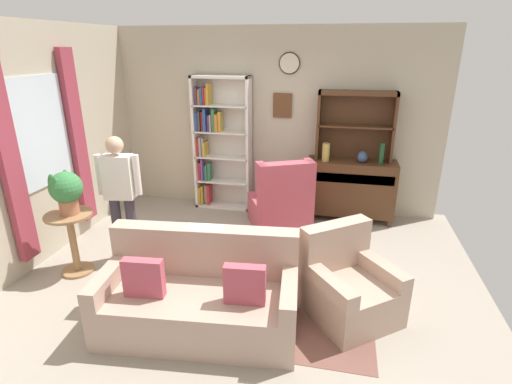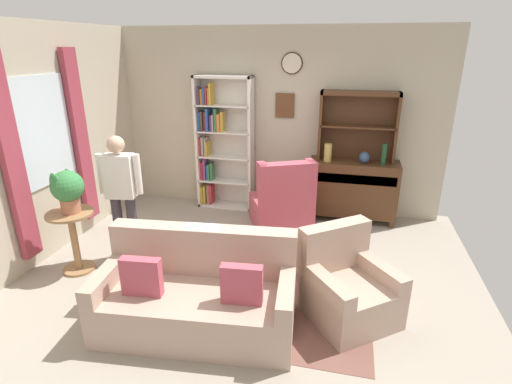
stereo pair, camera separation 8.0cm
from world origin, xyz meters
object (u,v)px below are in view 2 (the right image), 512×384
object	(u,v)px
armchair_floral	(347,289)
wingback_chair	(283,204)
sideboard_hutch	(358,116)
plant_stand	(74,235)
potted_plant_large	(67,188)
sideboard	(352,188)
bottle_wine	(384,154)
vase_round	(364,158)
vase_tall	(328,153)
couch_floral	(198,297)
person_reading	(121,190)
bookshelf	(220,143)

from	to	relation	value
armchair_floral	wingback_chair	world-z (taller)	wingback_chair
sideboard_hutch	plant_stand	size ratio (longest dim) A/B	1.48
potted_plant_large	sideboard	bearing A→B (deg)	35.73
bottle_wine	armchair_floral	distance (m)	2.45
sideboard	vase_round	distance (m)	0.52
potted_plant_large	plant_stand	bearing A→B (deg)	-155.00
sideboard	wingback_chair	distance (m)	1.12
potted_plant_large	vase_round	bearing A→B (deg)	33.82
sideboard_hutch	vase_round	world-z (taller)	sideboard_hutch
potted_plant_large	vase_tall	bearing A→B (deg)	38.42
sideboard	couch_floral	xyz separation A→B (m)	(-1.38, -2.85, -0.20)
vase_round	person_reading	world-z (taller)	person_reading
sideboard_hutch	vase_round	xyz separation A→B (m)	(0.13, -0.18, -0.55)
sideboard	wingback_chair	size ratio (longest dim) A/B	1.23
bookshelf	vase_round	world-z (taller)	bookshelf
sideboard_hutch	wingback_chair	bearing A→B (deg)	-145.12
armchair_floral	plant_stand	bearing A→B (deg)	177.69
vase_round	plant_stand	distance (m)	3.96
couch_floral	sideboard	bearing A→B (deg)	64.20
vase_tall	bottle_wine	xyz separation A→B (m)	(0.78, -0.01, 0.02)
plant_stand	wingback_chair	bearing A→B (deg)	37.87
vase_round	armchair_floral	bearing A→B (deg)	-93.69
sideboard_hutch	armchair_floral	bearing A→B (deg)	-90.44
couch_floral	person_reading	world-z (taller)	person_reading
sideboard	vase_tall	bearing A→B (deg)	-168.37
vase_round	armchair_floral	distance (m)	2.42
bookshelf	vase_tall	world-z (taller)	bookshelf
sideboard	potted_plant_large	bearing A→B (deg)	-144.27
vase_tall	couch_floral	xyz separation A→B (m)	(-0.99, -2.77, -0.74)
sideboard_hutch	armchair_floral	distance (m)	2.79
sideboard_hutch	bottle_wine	world-z (taller)	sideboard_hutch
person_reading	vase_round	bearing A→B (deg)	32.11
potted_plant_large	person_reading	world-z (taller)	person_reading
sideboard	bottle_wine	xyz separation A→B (m)	(0.39, -0.09, 0.57)
bottle_wine	vase_round	bearing A→B (deg)	175.05
sideboard_hutch	couch_floral	size ratio (longest dim) A/B	0.59
couch_floral	armchair_floral	size ratio (longest dim) A/B	1.74
sideboard_hutch	potted_plant_large	xyz separation A→B (m)	(-3.11, -2.35, -0.53)
plant_stand	person_reading	xyz separation A→B (m)	(0.43, 0.41, 0.45)
wingback_chair	bottle_wine	bearing A→B (deg)	19.25
couch_floral	bottle_wine	bearing A→B (deg)	57.37
bookshelf	plant_stand	distance (m)	2.63
vase_tall	sideboard_hutch	bearing A→B (deg)	25.89
bookshelf	sideboard_hutch	world-z (taller)	bookshelf
plant_stand	armchair_floral	bearing A→B (deg)	-2.31
sideboard_hutch	bottle_wine	size ratio (longest dim) A/B	3.56
sideboard	armchair_floral	distance (m)	2.38
plant_stand	potted_plant_large	distance (m)	0.57
potted_plant_large	sideboard_hutch	bearing A→B (deg)	37.03
bottle_wine	potted_plant_large	distance (m)	4.11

